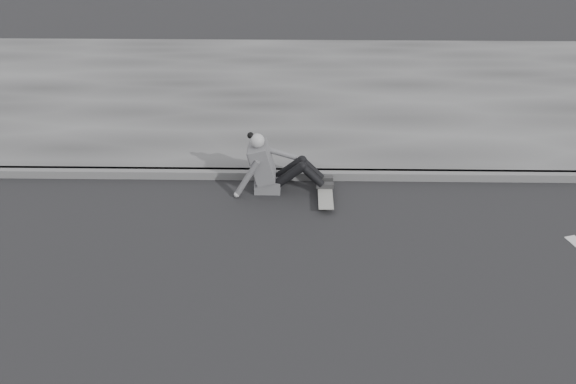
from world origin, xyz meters
name	(u,v)px	position (x,y,z in m)	size (l,w,h in m)	color
ground	(413,295)	(0.00, 0.00, 0.00)	(80.00, 80.00, 0.00)	black
curb	(386,175)	(0.00, 2.58, 0.06)	(24.00, 0.16, 0.12)	#515151
sidewalk	(368,94)	(0.00, 5.60, 0.06)	(24.00, 6.00, 0.12)	#3D3D3D
skateboard	(325,195)	(-0.90, 2.01, 0.07)	(0.20, 0.78, 0.09)	#A7A6A1
seated_woman	(272,167)	(-1.64, 2.25, 0.36)	(1.38, 0.46, 0.88)	#4C4C4F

